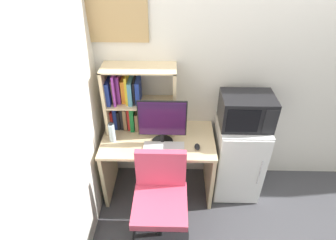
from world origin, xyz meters
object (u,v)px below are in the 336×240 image
at_px(mini_fridge, 237,158).
at_px(wall_corkboard, 109,16).
at_px(water_bottle, 112,132).
at_px(keyboard, 164,147).
at_px(hutch_bookshelf, 131,99).
at_px(monitor, 162,121).
at_px(microwave, 246,111).
at_px(desk_chair, 161,205).
at_px(computer_mouse, 197,147).

xyz_separation_m(mini_fridge, wall_corkboard, (-1.27, 0.26, 1.41)).
height_order(water_bottle, mini_fridge, water_bottle).
bearing_deg(keyboard, hutch_bookshelf, 134.88).
bearing_deg(water_bottle, wall_corkboard, 86.36).
bearing_deg(water_bottle, hutch_bookshelf, 53.07).
distance_m(monitor, keyboard, 0.26).
bearing_deg(microwave, monitor, -172.08).
bearing_deg(monitor, microwave, 7.92).
bearing_deg(wall_corkboard, hutch_bookshelf, -36.99).
relative_size(keyboard, mini_fridge, 0.44).
relative_size(keyboard, desk_chair, 0.43).
bearing_deg(mini_fridge, microwave, 89.82).
height_order(keyboard, wall_corkboard, wall_corkboard).
distance_m(water_bottle, wall_corkboard, 1.07).
xyz_separation_m(keyboard, mini_fridge, (0.78, 0.19, -0.30)).
xyz_separation_m(computer_mouse, microwave, (0.46, 0.19, 0.30)).
bearing_deg(desk_chair, computer_mouse, 50.38).
xyz_separation_m(desk_chair, wall_corkboard, (-0.47, 0.86, 1.46)).
relative_size(monitor, mini_fridge, 0.53).
distance_m(hutch_bookshelf, keyboard, 0.58).
relative_size(monitor, wall_corkboard, 0.69).
height_order(computer_mouse, wall_corkboard, wall_corkboard).
bearing_deg(keyboard, wall_corkboard, 137.21).
relative_size(hutch_bookshelf, water_bottle, 3.24).
xyz_separation_m(water_bottle, microwave, (1.30, 0.09, 0.22)).
relative_size(monitor, desk_chair, 0.53).
bearing_deg(water_bottle, monitor, -2.27).
relative_size(hutch_bookshelf, wall_corkboard, 1.02).
bearing_deg(keyboard, computer_mouse, 1.46).
distance_m(hutch_bookshelf, monitor, 0.42).
bearing_deg(desk_chair, keyboard, 87.31).
xyz_separation_m(water_bottle, mini_fridge, (1.30, 0.09, -0.39)).
relative_size(mini_fridge, wall_corkboard, 1.31).
xyz_separation_m(hutch_bookshelf, microwave, (1.12, -0.14, -0.03)).
height_order(computer_mouse, mini_fridge, mini_fridge).
bearing_deg(desk_chair, monitor, 89.73).
relative_size(mini_fridge, microwave, 1.83).
height_order(monitor, wall_corkboard, wall_corkboard).
bearing_deg(wall_corkboard, mini_fridge, -11.55).
distance_m(keyboard, desk_chair, 0.54).
bearing_deg(computer_mouse, wall_corkboard, 151.26).
bearing_deg(microwave, computer_mouse, -157.83).
distance_m(monitor, wall_corkboard, 1.05).
height_order(keyboard, desk_chair, desk_chair).
bearing_deg(monitor, mini_fridge, 7.71).
relative_size(monitor, computer_mouse, 5.07).
xyz_separation_m(monitor, mini_fridge, (0.80, 0.11, -0.55)).
height_order(monitor, desk_chair, monitor).
distance_m(hutch_bookshelf, microwave, 1.13).
bearing_deg(keyboard, microwave, 14.06).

